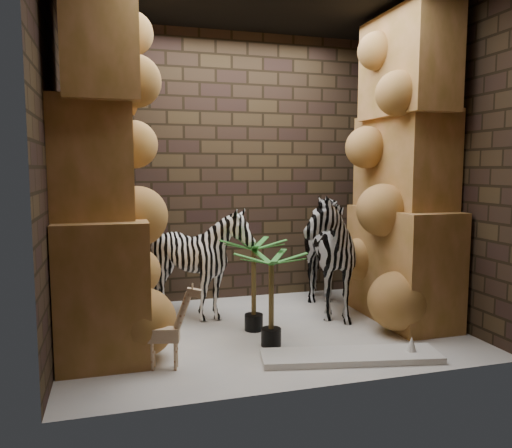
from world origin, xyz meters
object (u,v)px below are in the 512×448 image
object	(u,v)px
zebra_left	(200,268)
palm_front	(254,285)
giraffe_toy	(164,326)
zebra_right	(317,241)
palm_back	(271,299)
surfboard	(351,356)

from	to	relation	value
zebra_left	palm_front	size ratio (longest dim) A/B	1.31
giraffe_toy	zebra_right	bearing A→B (deg)	46.62
zebra_right	giraffe_toy	xyz separation A→B (m)	(-1.68, -1.07, -0.41)
palm_front	palm_back	bearing A→B (deg)	-86.00
zebra_left	palm_back	distance (m)	1.04
palm_back	palm_front	bearing A→B (deg)	94.00
palm_front	surfboard	world-z (taller)	palm_front
zebra_left	palm_front	world-z (taller)	zebra_left
palm_front	zebra_right	bearing A→B (deg)	26.61
giraffe_toy	palm_front	size ratio (longest dim) A/B	0.77
palm_front	surfboard	bearing A→B (deg)	-58.75
zebra_right	giraffe_toy	distance (m)	2.04
surfboard	zebra_right	bearing A→B (deg)	89.89
zebra_left	palm_back	world-z (taller)	zebra_left
zebra_right	zebra_left	size ratio (longest dim) A/B	1.32
giraffe_toy	palm_back	xyz separation A→B (m)	(0.91, 0.24, 0.07)
zebra_left	surfboard	world-z (taller)	zebra_left
palm_front	palm_back	distance (m)	0.44
giraffe_toy	palm_back	distance (m)	0.95
palm_back	surfboard	size ratio (longest dim) A/B	0.58
giraffe_toy	palm_back	bearing A→B (deg)	28.79
zebra_right	surfboard	xyz separation A→B (m)	(-0.26, -1.29, -0.72)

